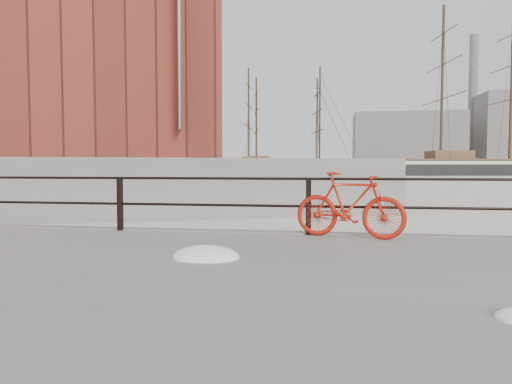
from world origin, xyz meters
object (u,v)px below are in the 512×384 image
at_px(bicycle, 350,205).
at_px(workboat_far, 74,180).
at_px(workboat_near, 116,183).
at_px(schooner_mid, 284,175).
at_px(schooner_left, 287,176).
at_px(barque_black, 509,175).

bearing_deg(bicycle, workboat_far, 140.23).
bearing_deg(bicycle, workboat_near, 136.26).
distance_m(bicycle, workboat_near, 40.19).
xyz_separation_m(schooner_mid, schooner_left, (1.71, -11.91, 0.00)).
xyz_separation_m(bicycle, barque_black, (32.22, 83.03, -0.90)).
height_order(barque_black, schooner_mid, barque_black).
relative_size(bicycle, barque_black, 0.03).
distance_m(bicycle, schooner_mid, 79.53).
xyz_separation_m(schooner_left, workboat_far, (-23.82, -23.48, 0.00)).
relative_size(bicycle, workboat_far, 0.15).
distance_m(bicycle, workboat_far, 53.68).
bearing_deg(workboat_near, bicycle, -76.66).
bearing_deg(workboat_near, workboat_far, 118.88).
bearing_deg(schooner_left, barque_black, 9.26).
distance_m(schooner_left, workboat_near, 35.61).
height_order(bicycle, schooner_mid, schooner_mid).
xyz_separation_m(barque_black, schooner_mid, (-41.42, -4.04, 0.00)).
height_order(bicycle, workboat_near, workboat_near).
bearing_deg(workboat_far, barque_black, 19.74).
bearing_deg(workboat_far, schooner_left, 32.51).
bearing_deg(schooner_mid, workboat_near, -107.37).
distance_m(schooner_mid, workboat_far, 41.73).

